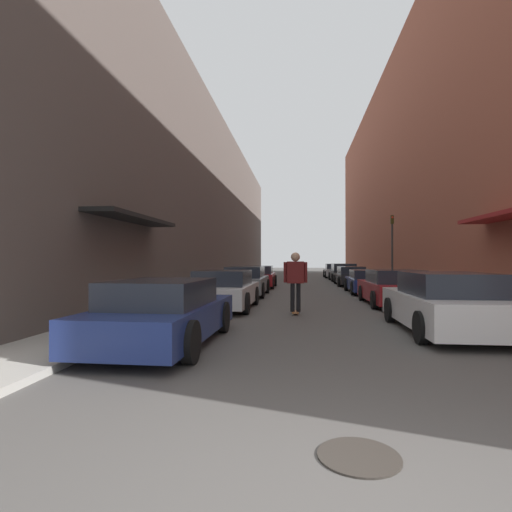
{
  "coord_description": "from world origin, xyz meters",
  "views": [
    {
      "loc": [
        -0.38,
        -2.35,
        1.67
      ],
      "look_at": [
        -1.92,
        11.56,
        1.79
      ],
      "focal_mm": 28.0,
      "sensor_mm": 36.0,
      "label": 1
    }
  ],
  "objects_px": {
    "parked_car_left_2": "(246,281)",
    "parked_car_right_2": "(369,282)",
    "parked_car_right_4": "(343,273)",
    "parked_car_left_0": "(164,313)",
    "parked_car_right_5": "(335,271)",
    "traffic_light": "(392,244)",
    "parked_car_right_1": "(393,288)",
    "parked_car_right_0": "(445,304)",
    "skateboarder": "(295,276)",
    "parked_car_right_3": "(350,276)",
    "parked_car_left_1": "(224,290)",
    "parked_car_left_3": "(259,277)",
    "manhole_cover": "(359,456)"
  },
  "relations": [
    {
      "from": "parked_car_left_2",
      "to": "traffic_light",
      "type": "relative_size",
      "value": 1.16
    },
    {
      "from": "parked_car_left_1",
      "to": "parked_car_right_4",
      "type": "height_order",
      "value": "parked_car_right_4"
    },
    {
      "from": "parked_car_left_0",
      "to": "parked_car_left_1",
      "type": "height_order",
      "value": "parked_car_left_1"
    },
    {
      "from": "parked_car_left_3",
      "to": "parked_car_right_2",
      "type": "relative_size",
      "value": 0.97
    },
    {
      "from": "parked_car_right_0",
      "to": "skateboarder",
      "type": "bearing_deg",
      "value": 141.04
    },
    {
      "from": "parked_car_right_2",
      "to": "parked_car_right_3",
      "type": "xyz_separation_m",
      "value": [
        -0.15,
        5.88,
        0.02
      ]
    },
    {
      "from": "parked_car_left_2",
      "to": "parked_car_right_0",
      "type": "distance_m",
      "value": 10.57
    },
    {
      "from": "parked_car_right_4",
      "to": "parked_car_left_0",
      "type": "bearing_deg",
      "value": -103.96
    },
    {
      "from": "parked_car_left_2",
      "to": "parked_car_right_5",
      "type": "relative_size",
      "value": 1.08
    },
    {
      "from": "parked_car_right_0",
      "to": "skateboarder",
      "type": "distance_m",
      "value": 4.43
    },
    {
      "from": "parked_car_left_2",
      "to": "parked_car_left_3",
      "type": "bearing_deg",
      "value": 88.99
    },
    {
      "from": "parked_car_left_2",
      "to": "skateboarder",
      "type": "bearing_deg",
      "value": -68.77
    },
    {
      "from": "parked_car_right_2",
      "to": "parked_car_right_1",
      "type": "bearing_deg",
      "value": -89.75
    },
    {
      "from": "parked_car_left_1",
      "to": "parked_car_right_0",
      "type": "xyz_separation_m",
      "value": [
        5.82,
        -3.76,
        0.03
      ]
    },
    {
      "from": "parked_car_right_1",
      "to": "skateboarder",
      "type": "xyz_separation_m",
      "value": [
        -3.54,
        -2.81,
        0.54
      ]
    },
    {
      "from": "parked_car_right_5",
      "to": "skateboarder",
      "type": "height_order",
      "value": "skateboarder"
    },
    {
      "from": "parked_car_right_5",
      "to": "manhole_cover",
      "type": "bearing_deg",
      "value": -94.61
    },
    {
      "from": "parked_car_left_2",
      "to": "parked_car_right_2",
      "type": "xyz_separation_m",
      "value": [
        5.88,
        1.92,
        -0.08
      ]
    },
    {
      "from": "parked_car_right_0",
      "to": "parked_car_right_2",
      "type": "relative_size",
      "value": 1.01
    },
    {
      "from": "parked_car_left_2",
      "to": "parked_car_left_3",
      "type": "height_order",
      "value": "parked_car_left_2"
    },
    {
      "from": "parked_car_left_1",
      "to": "parked_car_right_5",
      "type": "distance_m",
      "value": 24.64
    },
    {
      "from": "parked_car_left_2",
      "to": "parked_car_right_0",
      "type": "relative_size",
      "value": 1.02
    },
    {
      "from": "parked_car_left_0",
      "to": "parked_car_right_4",
      "type": "xyz_separation_m",
      "value": [
        5.98,
        24.06,
        0.03
      ]
    },
    {
      "from": "parked_car_right_1",
      "to": "manhole_cover",
      "type": "height_order",
      "value": "parked_car_right_1"
    },
    {
      "from": "parked_car_left_0",
      "to": "skateboarder",
      "type": "bearing_deg",
      "value": 62.2
    },
    {
      "from": "parked_car_left_0",
      "to": "parked_car_left_2",
      "type": "distance_m",
      "value": 10.81
    },
    {
      "from": "skateboarder",
      "to": "manhole_cover",
      "type": "bearing_deg",
      "value": -85.91
    },
    {
      "from": "parked_car_left_2",
      "to": "parked_car_right_1",
      "type": "relative_size",
      "value": 1.02
    },
    {
      "from": "parked_car_left_1",
      "to": "skateboarder",
      "type": "height_order",
      "value": "skateboarder"
    },
    {
      "from": "parked_car_right_1",
      "to": "parked_car_right_4",
      "type": "relative_size",
      "value": 0.93
    },
    {
      "from": "parked_car_right_2",
      "to": "parked_car_right_5",
      "type": "relative_size",
      "value": 1.05
    },
    {
      "from": "parked_car_left_0",
      "to": "parked_car_right_0",
      "type": "bearing_deg",
      "value": 18.34
    },
    {
      "from": "parked_car_left_1",
      "to": "parked_car_right_4",
      "type": "distance_m",
      "value": 19.26
    },
    {
      "from": "parked_car_right_1",
      "to": "parked_car_right_3",
      "type": "distance_m",
      "value": 11.08
    },
    {
      "from": "parked_car_right_3",
      "to": "parked_car_right_5",
      "type": "relative_size",
      "value": 1.1
    },
    {
      "from": "parked_car_left_2",
      "to": "parked_car_right_2",
      "type": "bearing_deg",
      "value": 18.08
    },
    {
      "from": "parked_car_left_3",
      "to": "parked_car_right_1",
      "type": "xyz_separation_m",
      "value": [
        5.81,
        -8.6,
        -0.01
      ]
    },
    {
      "from": "parked_car_left_1",
      "to": "traffic_light",
      "type": "height_order",
      "value": "traffic_light"
    },
    {
      "from": "parked_car_right_3",
      "to": "skateboarder",
      "type": "bearing_deg",
      "value": -103.64
    },
    {
      "from": "parked_car_left_3",
      "to": "traffic_light",
      "type": "bearing_deg",
      "value": -13.64
    },
    {
      "from": "parked_car_right_1",
      "to": "parked_car_right_3",
      "type": "bearing_deg",
      "value": 90.91
    },
    {
      "from": "parked_car_left_0",
      "to": "parked_car_right_1",
      "type": "distance_m",
      "value": 9.66
    },
    {
      "from": "parked_car_left_3",
      "to": "parked_car_right_2",
      "type": "distance_m",
      "value": 6.72
    },
    {
      "from": "parked_car_left_1",
      "to": "parked_car_right_1",
      "type": "height_order",
      "value": "parked_car_left_1"
    },
    {
      "from": "parked_car_right_0",
      "to": "parked_car_right_2",
      "type": "bearing_deg",
      "value": 89.5
    },
    {
      "from": "parked_car_right_1",
      "to": "parked_car_right_3",
      "type": "relative_size",
      "value": 0.97
    },
    {
      "from": "parked_car_right_1",
      "to": "manhole_cover",
      "type": "distance_m",
      "value": 12.0
    },
    {
      "from": "parked_car_left_2",
      "to": "parked_car_right_3",
      "type": "height_order",
      "value": "parked_car_left_2"
    },
    {
      "from": "parked_car_right_5",
      "to": "traffic_light",
      "type": "height_order",
      "value": "traffic_light"
    },
    {
      "from": "parked_car_right_1",
      "to": "parked_car_right_5",
      "type": "height_order",
      "value": "parked_car_right_1"
    }
  ]
}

